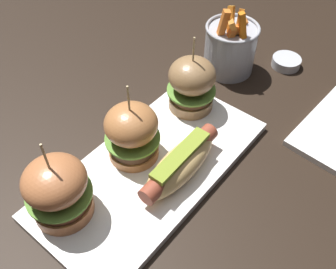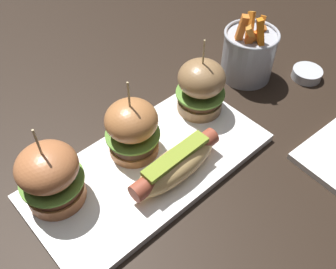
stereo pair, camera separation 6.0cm
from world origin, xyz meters
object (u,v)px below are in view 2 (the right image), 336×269
slider_center (133,128)px  sauce_ramekin (307,73)px  fries_bucket (248,54)px  platter_main (150,166)px  hot_dog (176,164)px  slider_right (201,87)px  slider_left (50,176)px

slider_center → sauce_ramekin: size_ratio=2.41×
slider_center → fries_bucket: size_ratio=0.97×
platter_main → hot_dog: size_ratio=2.37×
slider_right → fries_bucket: bearing=6.1°
slider_left → slider_right: size_ratio=1.00×
hot_dog → fries_bucket: size_ratio=1.13×
slider_center → slider_right: size_ratio=0.99×
platter_main → sauce_ramekin: 0.39m
fries_bucket → sauce_ramekin: fries_bucket is taller
slider_left → slider_right: (0.29, -0.01, 0.00)m
slider_right → sauce_ramekin: slider_right is taller
platter_main → slider_center: bearing=86.3°
slider_right → hot_dog: bearing=-149.0°
slider_center → slider_right: (0.15, -0.00, 0.00)m
platter_main → hot_dog: bearing=-69.7°
platter_main → sauce_ramekin: bearing=-5.3°
slider_center → sauce_ramekin: 0.40m
platter_main → slider_right: 0.17m
platter_main → fries_bucket: (0.30, 0.05, 0.05)m
sauce_ramekin → platter_main: bearing=174.7°
platter_main → slider_right: size_ratio=2.73×
hot_dog → fries_bucket: bearing=18.8°
platter_main → fries_bucket: 0.31m
slider_center → platter_main: bearing=-93.7°
hot_dog → slider_left: 0.18m
slider_left → fries_bucket: 0.45m
slider_left → sauce_ramekin: 0.54m
slider_center → sauce_ramekin: slider_center is taller
hot_dog → slider_center: size_ratio=1.17×
slider_left → sauce_ramekin: bearing=-8.6°
slider_center → slider_right: 0.15m
hot_dog → slider_right: size_ratio=1.15×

